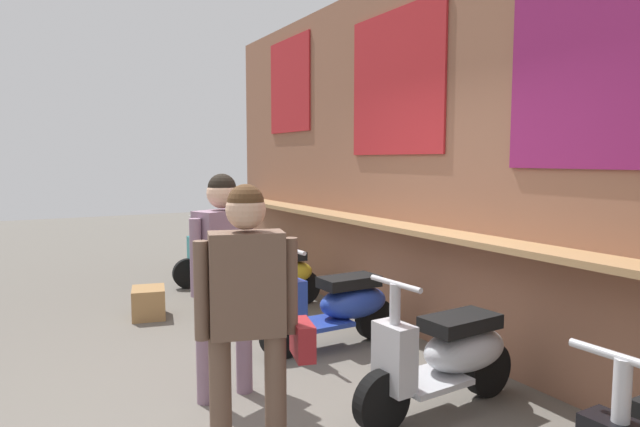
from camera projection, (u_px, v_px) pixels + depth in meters
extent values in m
plane|color=#605B54|center=(262.00, 402.00, 3.94)|extent=(28.47, 28.47, 0.00)
cube|color=#8C5B44|center=(478.00, 154.00, 4.74)|extent=(10.17, 0.25, 3.56)
cube|color=#A87F51|center=(449.00, 236.00, 4.66)|extent=(9.15, 0.36, 0.05)
cube|color=#B22328|center=(289.00, 86.00, 7.56)|extent=(1.19, 0.02, 1.27)
cube|color=#B22328|center=(395.00, 83.00, 5.48)|extent=(1.49, 0.02, 1.42)
cube|color=#841E56|center=(599.00, 53.00, 3.57)|extent=(1.40, 0.02, 1.51)
ellipsoid|color=#197075|center=(242.00, 255.00, 7.70)|extent=(0.43, 0.73, 0.30)
cube|color=black|center=(238.00, 241.00, 7.66)|extent=(0.34, 0.57, 0.10)
cube|color=#197075|center=(217.00, 267.00, 7.57)|extent=(0.42, 0.53, 0.04)
cube|color=#197075|center=(195.00, 253.00, 7.43)|extent=(0.29, 0.18, 0.44)
cylinder|color=#B7B7BC|center=(195.00, 244.00, 7.41)|extent=(0.07, 0.07, 0.70)
cylinder|color=#B7B7BC|center=(194.00, 218.00, 7.38)|extent=(0.46, 0.07, 0.04)
cylinder|color=black|center=(188.00, 273.00, 7.41)|extent=(0.13, 0.41, 0.40)
cylinder|color=black|center=(259.00, 267.00, 7.82)|extent=(0.13, 0.41, 0.40)
ellipsoid|color=gold|center=(285.00, 273.00, 6.47)|extent=(0.38, 0.70, 0.30)
cube|color=black|center=(281.00, 257.00, 6.43)|extent=(0.30, 0.55, 0.10)
cube|color=gold|center=(257.00, 289.00, 6.32)|extent=(0.38, 0.50, 0.04)
cube|color=gold|center=(232.00, 273.00, 6.15)|extent=(0.28, 0.16, 0.44)
cylinder|color=#B7B7BC|center=(232.00, 261.00, 6.14)|extent=(0.07, 0.07, 0.70)
cylinder|color=#B7B7BC|center=(231.00, 230.00, 6.11)|extent=(0.46, 0.04, 0.04)
cylinder|color=black|center=(224.00, 297.00, 6.13)|extent=(0.10, 0.40, 0.40)
cylinder|color=black|center=(304.00, 287.00, 6.61)|extent=(0.10, 0.40, 0.40)
ellipsoid|color=#233D9E|center=(353.00, 302.00, 5.16)|extent=(0.40, 0.71, 0.30)
cube|color=black|center=(349.00, 282.00, 5.11)|extent=(0.32, 0.56, 0.10)
cube|color=#233D9E|center=(321.00, 323.00, 5.00)|extent=(0.40, 0.51, 0.04)
cube|color=#233D9E|center=(292.00, 304.00, 4.82)|extent=(0.28, 0.17, 0.44)
cylinder|color=#B7B7BC|center=(292.00, 289.00, 4.81)|extent=(0.07, 0.07, 0.70)
cylinder|color=#B7B7BC|center=(292.00, 250.00, 4.77)|extent=(0.46, 0.05, 0.04)
cylinder|color=black|center=(282.00, 336.00, 4.80)|extent=(0.11, 0.40, 0.40)
cylinder|color=black|center=(375.00, 319.00, 5.31)|extent=(0.11, 0.40, 0.40)
ellipsoid|color=#B2B5BA|center=(465.00, 349.00, 3.88)|extent=(0.43, 0.73, 0.30)
cube|color=black|center=(460.00, 322.00, 3.84)|extent=(0.34, 0.57, 0.10)
cube|color=#B2B5BA|center=(428.00, 380.00, 3.71)|extent=(0.42, 0.53, 0.04)
cube|color=#B2B5BA|center=(394.00, 357.00, 3.52)|extent=(0.29, 0.18, 0.44)
cylinder|color=#B7B7BC|center=(395.00, 338.00, 3.51)|extent=(0.07, 0.07, 0.70)
cylinder|color=#B7B7BC|center=(395.00, 284.00, 3.48)|extent=(0.46, 0.07, 0.04)
cylinder|color=black|center=(382.00, 402.00, 3.50)|extent=(0.13, 0.41, 0.40)
cylinder|color=black|center=(488.00, 369.00, 4.04)|extent=(0.13, 0.41, 0.40)
cylinder|color=#B7B7BC|center=(624.00, 359.00, 2.17)|extent=(0.46, 0.05, 0.04)
cylinder|color=brown|center=(221.00, 406.00, 2.99)|extent=(0.12, 0.12, 0.79)
cylinder|color=brown|center=(276.00, 404.00, 3.03)|extent=(0.12, 0.12, 0.79)
cube|color=brown|center=(247.00, 284.00, 2.94)|extent=(0.30, 0.43, 0.56)
sphere|color=tan|center=(246.00, 210.00, 2.90)|extent=(0.21, 0.21, 0.21)
sphere|color=#472D19|center=(246.00, 203.00, 2.90)|extent=(0.20, 0.20, 0.20)
cylinder|color=brown|center=(201.00, 291.00, 2.89)|extent=(0.08, 0.08, 0.53)
cylinder|color=brown|center=(290.00, 286.00, 3.00)|extent=(0.08, 0.08, 0.53)
cube|color=maroon|center=(302.00, 339.00, 3.07)|extent=(0.28, 0.16, 0.20)
cylinder|color=gray|center=(205.00, 348.00, 3.90)|extent=(0.12, 0.12, 0.80)
cylinder|color=gray|center=(244.00, 339.00, 4.08)|extent=(0.12, 0.12, 0.80)
cube|color=gray|center=(223.00, 250.00, 3.93)|extent=(0.33, 0.45, 0.57)
sphere|color=tan|center=(222.00, 193.00, 3.89)|extent=(0.22, 0.22, 0.22)
sphere|color=black|center=(222.00, 188.00, 3.88)|extent=(0.20, 0.20, 0.20)
cylinder|color=gray|center=(196.00, 258.00, 3.74)|extent=(0.08, 0.08, 0.54)
cylinder|color=gray|center=(248.00, 249.00, 4.11)|extent=(0.08, 0.08, 0.54)
cube|color=#4C4C51|center=(253.00, 288.00, 4.21)|extent=(0.28, 0.19, 0.20)
cube|color=olive|center=(149.00, 303.00, 6.04)|extent=(0.49, 0.43, 0.33)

